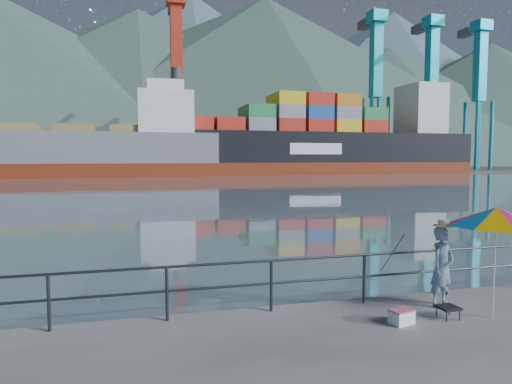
# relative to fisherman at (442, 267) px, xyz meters

# --- Properties ---
(harbor_water) EXTENTS (500.00, 280.00, 0.00)m
(harbor_water) POSITION_rel_fisherman_xyz_m (-2.40, 128.92, -0.81)
(harbor_water) COLOR slate
(harbor_water) RESTS_ON ground
(far_dock) EXTENTS (200.00, 40.00, 0.40)m
(far_dock) POSITION_rel_fisherman_xyz_m (7.60, 91.92, -0.81)
(far_dock) COLOR #514F4C
(far_dock) RESTS_ON ground
(guardrail) EXTENTS (22.00, 0.06, 1.03)m
(guardrail) POSITION_rel_fisherman_xyz_m (-2.40, 0.62, -0.29)
(guardrail) COLOR #2D3033
(guardrail) RESTS_ON ground
(mountains) EXTENTS (600.00, 332.80, 80.00)m
(mountains) POSITION_rel_fisherman_xyz_m (36.42, 206.66, 34.74)
(mountains) COLOR #385147
(mountains) RESTS_ON ground
(port_cranes) EXTENTS (116.00, 28.00, 38.40)m
(port_cranes) POSITION_rel_fisherman_xyz_m (28.60, 82.92, 15.19)
(port_cranes) COLOR red
(port_cranes) RESTS_ON ground
(container_stacks) EXTENTS (58.00, 5.40, 7.80)m
(container_stacks) POSITION_rel_fisherman_xyz_m (33.94, 92.42, 2.34)
(container_stacks) COLOR #194CA5
(container_stacks) RESTS_ON ground
(fisherman) EXTENTS (0.69, 0.56, 1.62)m
(fisherman) POSITION_rel_fisherman_xyz_m (0.00, 0.00, 0.00)
(fisherman) COLOR navy
(fisherman) RESTS_ON ground
(beach_umbrella) EXTENTS (2.25, 2.25, 2.09)m
(beach_umbrella) POSITION_rel_fisherman_xyz_m (0.48, -0.83, 1.10)
(beach_umbrella) COLOR white
(beach_umbrella) RESTS_ON ground
(folding_stool) EXTENTS (0.36, 0.36, 0.23)m
(folding_stool) POSITION_rel_fisherman_xyz_m (-0.34, -0.64, -0.68)
(folding_stool) COLOR black
(folding_stool) RESTS_ON ground
(cooler_bag) EXTENTS (0.47, 0.37, 0.24)m
(cooler_bag) POSITION_rel_fisherman_xyz_m (-1.33, -0.65, -0.69)
(cooler_bag) COLOR white
(cooler_bag) RESTS_ON ground
(fishing_rod) EXTENTS (0.45, 1.57, 1.15)m
(fishing_rod) POSITION_rel_fisherman_xyz_m (-0.57, 0.94, -0.81)
(fishing_rod) COLOR black
(fishing_rod) RESTS_ON ground
(bulk_carrier) EXTENTS (46.80, 8.10, 14.50)m
(bulk_carrier) POSITION_rel_fisherman_xyz_m (-13.52, 71.43, 3.39)
(bulk_carrier) COLOR maroon
(bulk_carrier) RESTS_ON ground
(container_ship) EXTENTS (66.21, 11.03, 18.10)m
(container_ship) POSITION_rel_fisherman_xyz_m (27.66, 74.52, 4.98)
(container_ship) COLOR maroon
(container_ship) RESTS_ON ground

